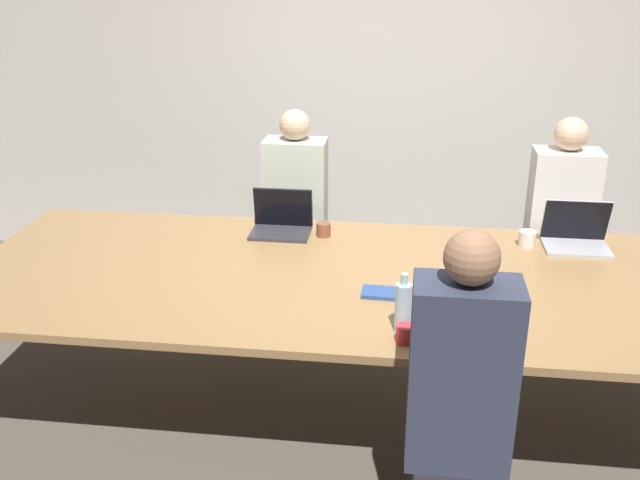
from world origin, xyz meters
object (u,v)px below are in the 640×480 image
Objects in this scene: person_far_right at (558,232)px; cup_far_midleft at (324,230)px; laptop_near_midright at (461,333)px; laptop_far_midleft at (282,220)px; person_near_midright at (459,407)px; cup_far_right at (527,239)px; person_far_midleft at (296,219)px; stapler at (465,281)px; laptop_far_right at (576,234)px; cup_near_midright at (405,334)px; bottle_near_midright at (403,307)px.

person_far_right is 16.81× the size of cup_far_midleft.
laptop_far_midleft is at bearing -51.33° from laptop_near_midright.
person_near_midright is 1.59m from cup_far_right.
person_far_midleft reaches higher than stapler.
cup_far_right is at bearing -174.77° from laptop_far_right.
person_near_midright is 1.71m from laptop_far_right.
cup_far_midleft is (-0.50, 1.19, 0.00)m from cup_near_midright.
cup_near_midright is 1.84m from person_far_midleft.
laptop_near_midright is 3.83× the size of cup_far_midleft.
cup_far_midleft is (-1.17, 0.01, -0.00)m from cup_far_right.
person_far_midleft is (-1.41, 0.50, -0.13)m from cup_far_right.
cup_far_midleft is 0.98m from stapler.
bottle_near_midright is (-0.01, 0.09, 0.08)m from cup_near_midright.
laptop_far_midleft is at bearing -58.09° from person_near_midright.
laptop_far_right is 0.90m from stapler.
cup_far_right is (0.67, 1.18, 0.00)m from cup_near_midright.
cup_far_right is at bearing -110.11° from laptop_near_midright.
stapler is (-0.65, -1.03, 0.10)m from person_far_right.
cup_near_midright is 0.12m from bottle_near_midright.
person_far_midleft reaches higher than bottle_near_midright.
laptop_far_right reaches higher than laptop_far_midleft.
cup_far_midleft reaches higher than stapler.
cup_far_midleft is (-0.73, 1.20, -0.03)m from laptop_near_midright.
stapler is (0.30, 0.50, -0.09)m from bottle_near_midright.
cup_near_midright is 1.29m from cup_far_midleft.
cup_far_midleft is (0.24, -0.49, 0.12)m from person_far_midleft.
laptop_far_midleft reaches higher than cup_far_right.
cup_far_right is (0.69, 1.08, -0.08)m from bottle_near_midright.
person_far_right is 9.55× the size of stapler.
laptop_near_midright is at bearing -58.60° from cup_far_midleft.
person_far_right is (0.72, 1.97, -0.00)m from person_near_midright.
person_far_right is 0.54m from cup_far_right.
laptop_far_midleft is (-1.43, 0.04, 0.03)m from cup_far_right.
laptop_near_midright reaches higher than stapler.
cup_far_midleft is at bearing -179.23° from laptop_far_right.
laptop_near_midright is 1.80m from person_far_right.
person_far_right is at bearing 17.22° from cup_far_midleft.
person_far_midleft is 0.57m from cup_far_midleft.
laptop_far_right is at bearing 0.77° from cup_far_midleft.
person_near_midright is 0.42m from cup_near_midright.
person_far_right is 1.51m from cup_far_midleft.
cup_far_right reaches higher than cup_far_midleft.
laptop_near_midright reaches higher than cup_far_midleft.
laptop_near_midright is 0.89× the size of laptop_far_right.
person_far_right reaches higher than person_far_midleft.
laptop_far_right is at bearing -120.16° from laptop_near_midright.
stapler is at bearing -46.47° from person_far_midleft.
laptop_far_midleft is (-0.97, 1.56, 0.15)m from person_near_midright.
cup_near_midright is 0.06× the size of person_far_right.
cup_far_right is 1.13× the size of cup_far_midleft.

